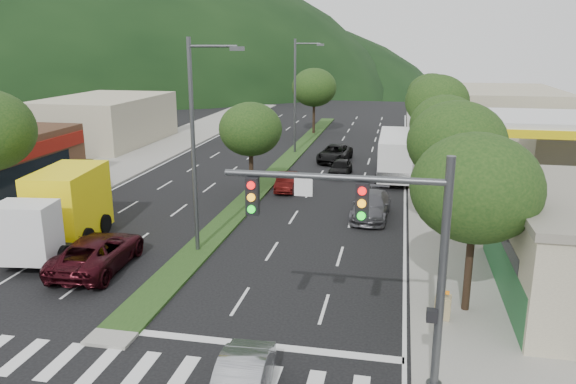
% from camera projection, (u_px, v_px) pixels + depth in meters
% --- Properties ---
extents(ground, '(160.00, 160.00, 0.00)m').
position_uv_depth(ground, '(117.00, 333.00, 19.49)').
color(ground, black).
rests_on(ground, ground).
extents(sidewalk_right, '(5.00, 90.00, 0.15)m').
position_uv_depth(sidewalk_right, '(443.00, 180.00, 40.73)').
color(sidewalk_right, gray).
rests_on(sidewalk_right, ground).
extents(sidewalk_left, '(6.00, 90.00, 0.15)m').
position_uv_depth(sidewalk_left, '(120.00, 165.00, 45.62)').
color(sidewalk_left, gray).
rests_on(sidewalk_left, ground).
extents(median, '(1.60, 56.00, 0.12)m').
position_uv_depth(median, '(283.00, 164.00, 45.97)').
color(median, '#193212').
rests_on(median, ground).
extents(crosswalk, '(19.00, 2.20, 0.01)m').
position_uv_depth(crosswalk, '(86.00, 364.00, 17.60)').
color(crosswalk, silver).
rests_on(crosswalk, ground).
extents(traffic_signal, '(6.12, 0.40, 7.00)m').
position_uv_depth(traffic_signal, '(385.00, 240.00, 15.10)').
color(traffic_signal, '#47494C').
rests_on(traffic_signal, ground).
extents(gas_canopy, '(12.20, 8.20, 5.25)m').
position_uv_depth(gas_canopy, '(557.00, 125.00, 35.46)').
color(gas_canopy, silver).
rests_on(gas_canopy, ground).
extents(bldg_left_far, '(9.00, 14.00, 4.60)m').
position_uv_depth(bldg_left_far, '(106.00, 121.00, 54.71)').
color(bldg_left_far, beige).
rests_on(bldg_left_far, ground).
extents(bldg_right_far, '(10.00, 16.00, 5.20)m').
position_uv_depth(bldg_right_far, '(504.00, 115.00, 56.71)').
color(bldg_right_far, beige).
rests_on(bldg_right_far, ground).
extents(hill_far, '(176.00, 132.00, 82.00)m').
position_uv_depth(hill_far, '(36.00, 82.00, 138.91)').
color(hill_far, black).
rests_on(hill_far, ground).
extents(tree_r_a, '(4.60, 4.60, 6.63)m').
position_uv_depth(tree_r_a, '(476.00, 188.00, 19.72)').
color(tree_r_a, black).
rests_on(tree_r_a, sidewalk_right).
extents(tree_r_b, '(4.80, 4.80, 6.94)m').
position_uv_depth(tree_r_b, '(457.00, 143.00, 27.23)').
color(tree_r_b, black).
rests_on(tree_r_b, sidewalk_right).
extents(tree_r_c, '(4.40, 4.40, 6.48)m').
position_uv_depth(tree_r_c, '(445.00, 125.00, 34.88)').
color(tree_r_c, black).
rests_on(tree_r_c, sidewalk_right).
extents(tree_r_d, '(5.00, 5.00, 7.17)m').
position_uv_depth(tree_r_d, '(437.00, 102.00, 44.23)').
color(tree_r_d, black).
rests_on(tree_r_d, sidewalk_right).
extents(tree_r_e, '(4.60, 4.60, 6.71)m').
position_uv_depth(tree_r_e, '(431.00, 94.00, 53.77)').
color(tree_r_e, black).
rests_on(tree_r_e, sidewalk_right).
extents(tree_med_near, '(4.00, 4.00, 6.02)m').
position_uv_depth(tree_med_near, '(251.00, 129.00, 35.37)').
color(tree_med_near, black).
rests_on(tree_med_near, median).
extents(tree_med_far, '(4.80, 4.80, 6.94)m').
position_uv_depth(tree_med_far, '(314.00, 87.00, 59.82)').
color(tree_med_far, black).
rests_on(tree_med_far, median).
extents(streetlight_near, '(2.60, 0.25, 10.00)m').
position_uv_depth(streetlight_near, '(197.00, 137.00, 25.57)').
color(streetlight_near, '#47494C').
rests_on(streetlight_near, ground).
extents(streetlight_mid, '(2.60, 0.25, 10.00)m').
position_uv_depth(streetlight_mid, '(297.00, 91.00, 49.22)').
color(streetlight_mid, '#47494C').
rests_on(streetlight_mid, ground).
extents(sedan_silver, '(1.59, 3.99, 1.29)m').
position_uv_depth(sedan_silver, '(240.00, 384.00, 15.51)').
color(sedan_silver, '#919398').
rests_on(sedan_silver, ground).
extents(suv_maroon, '(2.92, 5.75, 1.56)m').
position_uv_depth(suv_maroon, '(98.00, 252.00, 24.83)').
color(suv_maroon, '#340B11').
rests_on(suv_maroon, ground).
extents(car_queue_a, '(1.68, 3.72, 1.24)m').
position_uv_depth(car_queue_a, '(340.00, 168.00, 42.13)').
color(car_queue_a, black).
rests_on(car_queue_a, ground).
extents(car_queue_b, '(2.23, 5.00, 1.43)m').
position_uv_depth(car_queue_b, '(371.00, 205.00, 32.09)').
color(car_queue_b, '#515156').
rests_on(car_queue_b, ground).
extents(car_queue_c, '(1.51, 3.67, 1.18)m').
position_uv_depth(car_queue_c, '(287.00, 182.00, 38.00)').
color(car_queue_c, '#480D0C').
rests_on(car_queue_c, ground).
extents(car_queue_d, '(2.81, 5.15, 1.37)m').
position_uv_depth(car_queue_d, '(335.00, 153.00, 47.04)').
color(car_queue_d, black).
rests_on(car_queue_d, ground).
extents(box_truck, '(3.62, 7.67, 3.65)m').
position_uv_depth(box_truck, '(61.00, 212.00, 27.51)').
color(box_truck, silver).
rests_on(box_truck, ground).
extents(motorhome, '(2.68, 8.32, 3.18)m').
position_uv_depth(motorhome, '(395.00, 155.00, 41.41)').
color(motorhome, white).
rests_on(motorhome, ground).
extents(a_frame_sign, '(0.64, 0.70, 1.22)m').
position_uv_depth(a_frame_sign, '(443.00, 306.00, 20.01)').
color(a_frame_sign, tan).
rests_on(a_frame_sign, sidewalk_right).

